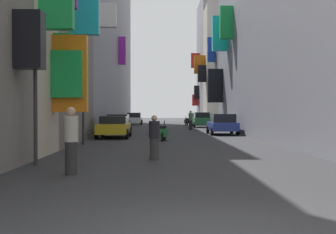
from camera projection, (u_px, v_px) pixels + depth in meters
ground_plane at (168, 131)px, 35.85m from camera, size 140.00×140.00×0.00m
building_left_mid_c at (91, 34)px, 46.70m from camera, size 7.40×37.64×19.87m
building_right_mid_a at (296, 31)px, 27.89m from camera, size 7.34×28.29×13.60m
building_right_mid_b at (240, 32)px, 46.80m from camera, size 6.79×9.69×20.32m
building_right_mid_c at (229, 66)px, 53.95m from camera, size 7.38×4.53×14.52m
building_right_far at (221, 62)px, 61.05m from camera, size 7.25×9.70×17.04m
parked_car_white at (134, 118)px, 53.69m from camera, size 2.00×4.04×1.48m
parked_car_silver at (198, 119)px, 52.71m from camera, size 1.99×4.20×1.44m
parked_car_blue at (222, 124)px, 31.19m from camera, size 1.98×3.95×1.48m
parked_car_green at (201, 119)px, 45.27m from camera, size 1.86×4.04×1.55m
parked_car_yellow at (114, 126)px, 27.43m from camera, size 2.01×4.30×1.36m
parked_car_black at (118, 123)px, 33.36m from camera, size 1.89×4.42×1.43m
scooter_black at (187, 121)px, 50.79m from camera, size 0.52×1.94×1.13m
scooter_red at (153, 128)px, 31.75m from camera, size 0.45×1.78×1.13m
scooter_green at (164, 132)px, 24.86m from camera, size 0.56×1.93×1.13m
pedestrian_crossing at (191, 120)px, 38.93m from camera, size 0.52×0.52×1.74m
pedestrian_near_left at (154, 138)px, 15.05m from camera, size 0.53×0.53×1.54m
pedestrian_near_right at (71, 141)px, 11.51m from camera, size 0.44×0.44×1.79m
traffic_light_near_corner at (83, 88)px, 21.78m from camera, size 0.26×0.34×4.15m
traffic_light_far_corner at (35, 75)px, 13.37m from camera, size 0.26×0.34×4.11m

